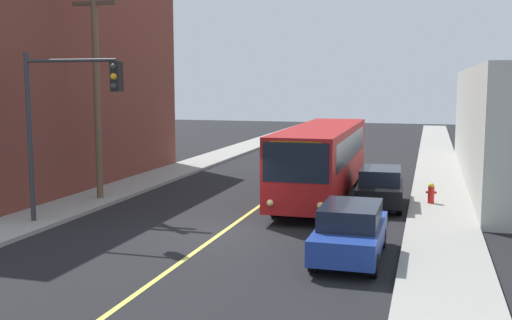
% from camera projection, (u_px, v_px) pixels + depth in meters
% --- Properties ---
extents(ground_plane, '(120.00, 120.00, 0.00)m').
position_uv_depth(ground_plane, '(219.00, 235.00, 20.43)').
color(ground_plane, black).
extents(sidewalk_left, '(2.50, 90.00, 0.15)m').
position_uv_depth(sidewalk_left, '(153.00, 179.00, 31.95)').
color(sidewalk_left, gray).
rests_on(sidewalk_left, ground).
extents(sidewalk_right, '(2.50, 90.00, 0.15)m').
position_uv_depth(sidewalk_right, '(440.00, 192.00, 27.97)').
color(sidewalk_right, gray).
rests_on(sidewalk_right, ground).
extents(lane_stripe_center, '(0.16, 60.00, 0.01)m').
position_uv_depth(lane_stripe_center, '(307.00, 172.00, 34.73)').
color(lane_stripe_center, '#D8CC4C').
rests_on(lane_stripe_center, ground).
extents(building_left_brick, '(10.00, 17.28, 10.22)m').
position_uv_depth(building_left_brick, '(13.00, 83.00, 30.37)').
color(building_left_brick, brown).
rests_on(building_left_brick, ground).
extents(city_bus, '(2.73, 12.19, 3.20)m').
position_uv_depth(city_bus, '(322.00, 158.00, 26.69)').
color(city_bus, maroon).
rests_on(city_bus, ground).
extents(parked_car_blue, '(1.84, 4.41, 1.62)m').
position_uv_depth(parked_car_blue, '(350.00, 231.00, 17.51)').
color(parked_car_blue, navy).
rests_on(parked_car_blue, ground).
extents(parked_car_black, '(1.97, 4.47, 1.62)m').
position_uv_depth(parked_car_black, '(380.00, 187.00, 25.00)').
color(parked_car_black, black).
rests_on(parked_car_black, ground).
extents(utility_pole_near, '(2.40, 0.28, 9.74)m').
position_uv_depth(utility_pole_near, '(96.00, 73.00, 25.58)').
color(utility_pole_near, brown).
rests_on(utility_pole_near, sidewalk_left).
extents(traffic_signal_left_corner, '(3.75, 0.48, 6.00)m').
position_uv_depth(traffic_signal_left_corner, '(66.00, 106.00, 20.93)').
color(traffic_signal_left_corner, '#2D2D33').
rests_on(traffic_signal_left_corner, sidewalk_left).
extents(fire_hydrant, '(0.44, 0.26, 0.84)m').
position_uv_depth(fire_hydrant, '(431.00, 193.00, 25.02)').
color(fire_hydrant, red).
rests_on(fire_hydrant, sidewalk_right).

